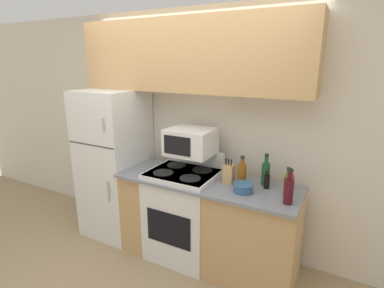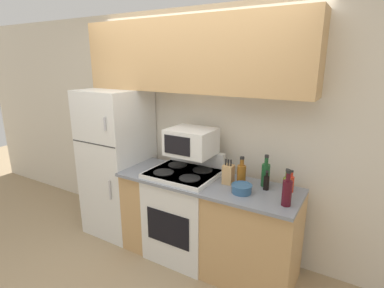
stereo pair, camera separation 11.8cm
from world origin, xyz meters
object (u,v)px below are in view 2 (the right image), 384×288
object	(u,v)px
microwave	(191,142)
bottle_wine_red	(287,192)
bottle_wine_green	(266,174)
stove	(184,212)
bottle_soy_sauce	(266,182)
refrigerator	(118,162)
knife_block	(228,174)
bottle_hot_sauce	(291,183)
bowl	(242,188)
bottle_olive_oil	(286,187)
bottle_whiskey	(241,174)

from	to	relation	value
microwave	bottle_wine_red	bearing A→B (deg)	-11.94
bottle_wine_red	bottle_wine_green	size ratio (longest dim) A/B	1.00
stove	bottle_wine_red	size ratio (longest dim) A/B	3.70
microwave	bottle_soy_sauce	distance (m)	0.83
refrigerator	knife_block	distance (m)	1.44
bottle_hot_sauce	bottle_soy_sauce	xyz separation A→B (m)	(-0.20, -0.07, -0.01)
bowl	microwave	bearing A→B (deg)	164.20
microwave	bottle_wine_red	world-z (taller)	microwave
stove	bottle_wine_green	size ratio (longest dim) A/B	3.70
bottle_soy_sauce	bottle_olive_oil	xyz separation A→B (m)	(0.19, -0.09, 0.03)
refrigerator	bottle_olive_oil	xyz separation A→B (m)	(1.98, -0.05, 0.15)
bowl	bottle_hot_sauce	size ratio (longest dim) A/B	0.92
knife_block	bottle_hot_sauce	xyz separation A→B (m)	(0.55, 0.11, -0.02)
knife_block	bottle_soy_sauce	world-z (taller)	knife_block
bowl	bottle_olive_oil	size ratio (longest dim) A/B	0.70
bottle_wine_red	bottle_whiskey	bearing A→B (deg)	157.88
refrigerator	bowl	distance (m)	1.63
bottle_olive_oil	knife_block	bearing A→B (deg)	176.14
bottle_wine_red	bottle_olive_oil	xyz separation A→B (m)	(-0.04, 0.13, -0.02)
bowl	bottle_hot_sauce	world-z (taller)	bottle_hot_sauce
knife_block	bottle_soy_sauce	bearing A→B (deg)	7.95
stove	knife_block	distance (m)	0.69
bottle_soy_sauce	bottle_whiskey	world-z (taller)	bottle_whiskey
stove	bottle_olive_oil	size ratio (longest dim) A/B	4.27
bowl	bottle_whiskey	xyz separation A→B (m)	(-0.06, 0.15, 0.07)
stove	bowl	bearing A→B (deg)	-7.52
bottle_soy_sauce	bowl	bearing A→B (deg)	-132.52
bottle_hot_sauce	knife_block	bearing A→B (deg)	-168.25
knife_block	bottle_whiskey	size ratio (longest dim) A/B	0.87
bottle_hot_sauce	bottle_whiskey	bearing A→B (deg)	-167.37
microwave	knife_block	bearing A→B (deg)	-6.17
refrigerator	bottle_hot_sauce	size ratio (longest dim) A/B	8.57
bottle_hot_sauce	bottle_olive_oil	size ratio (longest dim) A/B	0.77
refrigerator	microwave	size ratio (longest dim) A/B	3.81
knife_block	bottle_olive_oil	bearing A→B (deg)	-3.86
stove	bottle_soy_sauce	world-z (taller)	stove
bowl	bottle_wine_green	size ratio (longest dim) A/B	0.61
bottle_soy_sauce	bottle_wine_green	size ratio (longest dim) A/B	0.60
microwave	bowl	distance (m)	0.71
stove	bottle_whiskey	xyz separation A→B (m)	(0.59, 0.06, 0.52)
stove	bottle_wine_green	xyz separation A→B (m)	(0.79, 0.17, 0.53)
bottle_olive_oil	stove	bearing A→B (deg)	-179.71
microwave	bottle_whiskey	world-z (taller)	microwave
bottle_wine_red	refrigerator	bearing A→B (deg)	174.77
microwave	bowl	bearing A→B (deg)	-15.80
refrigerator	bowl	world-z (taller)	refrigerator
bowl	bottle_hot_sauce	bearing A→B (deg)	33.82
refrigerator	bottle_olive_oil	distance (m)	1.98
stove	bottle_wine_red	distance (m)	1.18
bottle_wine_green	bottle_whiskey	bearing A→B (deg)	-151.36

